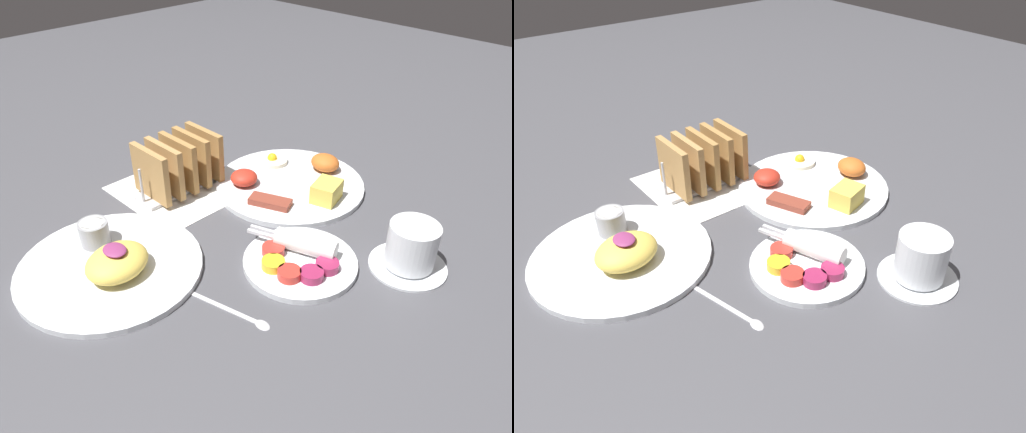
% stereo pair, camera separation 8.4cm
% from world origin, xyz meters
% --- Properties ---
extents(ground_plane, '(3.00, 3.00, 0.00)m').
position_xyz_m(ground_plane, '(0.00, 0.00, 0.00)').
color(ground_plane, '#47474C').
extents(napkin_flat, '(0.22, 0.22, 0.00)m').
position_xyz_m(napkin_flat, '(-0.15, 0.06, 0.00)').
color(napkin_flat, white).
rests_on(napkin_flat, ground_plane).
extents(plate_breakfast, '(0.29, 0.29, 0.05)m').
position_xyz_m(plate_breakfast, '(-0.00, 0.21, 0.01)').
color(plate_breakfast, white).
rests_on(plate_breakfast, ground_plane).
extents(plate_condiments, '(0.19, 0.18, 0.04)m').
position_xyz_m(plate_condiments, '(0.16, 0.04, 0.01)').
color(plate_condiments, white).
rests_on(plate_condiments, ground_plane).
extents(plate_foreground, '(0.28, 0.28, 0.06)m').
position_xyz_m(plate_foreground, '(-0.03, -0.17, 0.01)').
color(plate_foreground, white).
rests_on(plate_foreground, ground_plane).
extents(toast_rack, '(0.10, 0.18, 0.10)m').
position_xyz_m(toast_rack, '(-0.15, 0.06, 0.05)').
color(toast_rack, '#B7B7BC').
rests_on(toast_rack, ground_plane).
extents(coffee_cup, '(0.12, 0.12, 0.08)m').
position_xyz_m(coffee_cup, '(0.29, 0.16, 0.04)').
color(coffee_cup, white).
rests_on(coffee_cup, ground_plane).
extents(teaspoon, '(0.13, 0.04, 0.01)m').
position_xyz_m(teaspoon, '(0.18, -0.10, 0.00)').
color(teaspoon, silver).
rests_on(teaspoon, ground_plane).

